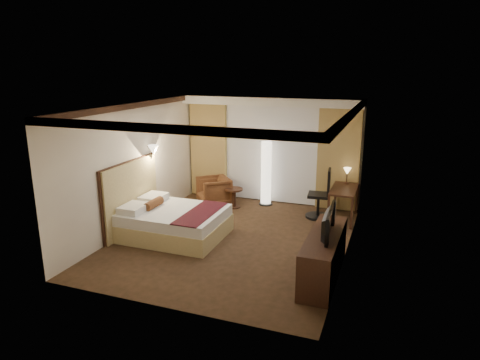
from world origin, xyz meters
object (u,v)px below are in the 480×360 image
(side_table, at_px, (234,198))
(office_chair, at_px, (319,193))
(desk, at_px, (343,204))
(television, at_px, (324,217))
(floor_lamp, at_px, (266,173))
(dresser, at_px, (324,256))
(bed, at_px, (175,223))
(armchair, at_px, (214,189))

(side_table, xyz_separation_m, office_chair, (2.10, 0.00, 0.34))
(desk, height_order, office_chair, office_chair)
(side_table, distance_m, desk, 2.66)
(television, bearing_deg, floor_lamp, 28.09)
(office_chair, xyz_separation_m, dresser, (0.61, -2.87, -0.21))
(bed, bearing_deg, office_chair, 40.02)
(side_table, bearing_deg, television, -47.00)
(television, bearing_deg, armchair, 45.24)
(television, bearing_deg, desk, -2.16)
(armchair, relative_size, office_chair, 0.66)
(side_table, bearing_deg, bed, -102.49)
(armchair, distance_m, floor_lamp, 1.40)
(bed, distance_m, floor_lamp, 2.96)
(floor_lamp, bearing_deg, television, -59.35)
(floor_lamp, height_order, office_chair, floor_lamp)
(bed, distance_m, side_table, 2.22)
(desk, bearing_deg, office_chair, -174.89)
(floor_lamp, bearing_deg, desk, -13.04)
(bed, bearing_deg, desk, 35.22)
(desk, xyz_separation_m, dresser, (0.05, -2.92, 0.01))
(floor_lamp, distance_m, television, 3.94)
(side_table, distance_m, floor_lamp, 1.02)
(desk, bearing_deg, bed, -144.78)
(desk, bearing_deg, floor_lamp, 166.96)
(desk, height_order, dresser, dresser)
(floor_lamp, relative_size, office_chair, 1.39)
(armchair, bearing_deg, floor_lamp, 67.51)
(side_table, relative_size, dresser, 0.25)
(dresser, relative_size, television, 1.85)
(desk, xyz_separation_m, television, (0.02, -2.92, 0.70))
(floor_lamp, relative_size, desk, 1.40)
(side_table, bearing_deg, dresser, -46.68)
(bed, relative_size, armchair, 2.60)
(bed, bearing_deg, side_table, 77.51)
(side_table, relative_size, office_chair, 0.42)
(floor_lamp, distance_m, dresser, 3.97)
(desk, bearing_deg, television, -89.61)
(floor_lamp, xyz_separation_m, dresser, (2.03, -3.38, -0.44))
(dresser, bearing_deg, floor_lamp, 121.02)
(armchair, height_order, desk, armchair)
(floor_lamp, height_order, dresser, floor_lamp)
(armchair, bearing_deg, office_chair, 47.03)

